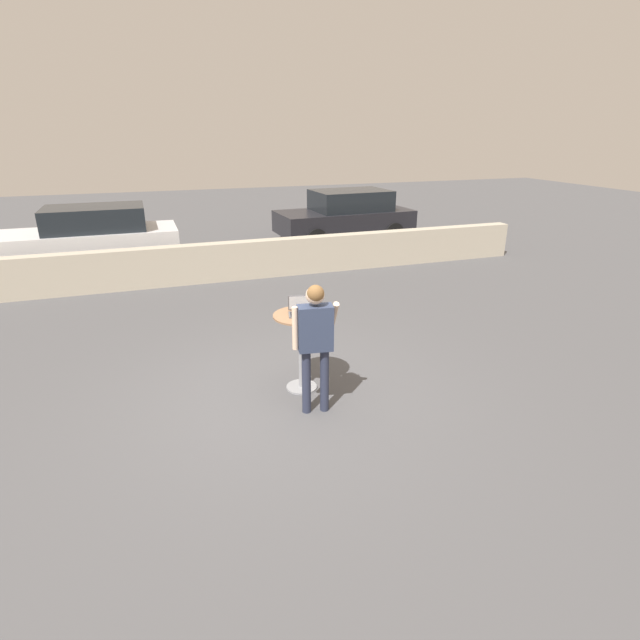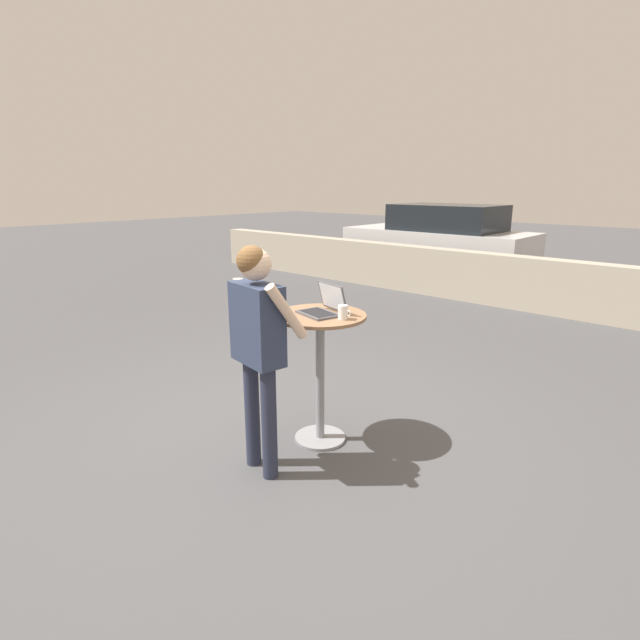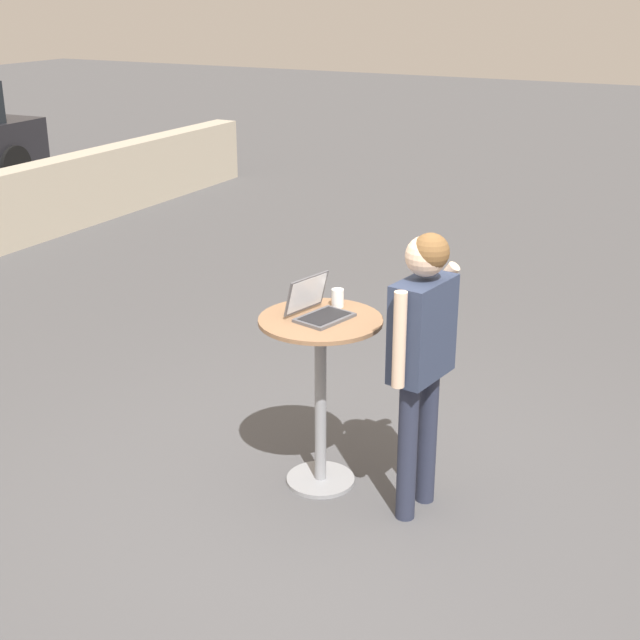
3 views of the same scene
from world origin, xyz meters
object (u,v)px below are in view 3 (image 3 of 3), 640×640
standing_person (422,341)px  cafe_table (321,372)px  laptop (318,308)px  coffee_mug (338,298)px

standing_person → cafe_table: bearing=89.0°
laptop → coffee_mug: laptop is taller
laptop → standing_person: standing_person is taller
standing_person → coffee_mug: bearing=69.2°
coffee_mug → standing_person: bearing=-110.8°
coffee_mug → standing_person: 0.68m
laptop → coffee_mug: size_ratio=3.33×
laptop → standing_person: bearing=-92.0°
coffee_mug → standing_person: (-0.24, -0.63, -0.07)m
cafe_table → laptop: 0.39m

